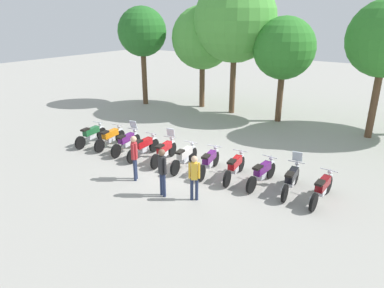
% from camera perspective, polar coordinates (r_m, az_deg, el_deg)
% --- Properties ---
extents(ground_plane, '(80.00, 80.00, 0.00)m').
position_cam_1_polar(ground_plane, '(14.60, -1.11, -3.88)').
color(ground_plane, '#9E9B93').
extents(motorcycle_0, '(0.62, 2.18, 0.99)m').
position_cam_1_polar(motorcycle_0, '(17.78, -16.36, 1.56)').
color(motorcycle_0, black).
rests_on(motorcycle_0, ground_plane).
extents(motorcycle_1, '(0.62, 2.18, 0.99)m').
position_cam_1_polar(motorcycle_1, '(17.13, -13.39, 1.11)').
color(motorcycle_1, black).
rests_on(motorcycle_1, ground_plane).
extents(motorcycle_2, '(0.62, 2.18, 1.37)m').
position_cam_1_polar(motorcycle_2, '(16.35, -10.80, 0.44)').
color(motorcycle_2, black).
rests_on(motorcycle_2, ground_plane).
extents(motorcycle_3, '(0.62, 2.19, 0.99)m').
position_cam_1_polar(motorcycle_3, '(15.61, -8.00, -0.43)').
color(motorcycle_3, black).
rests_on(motorcycle_3, ground_plane).
extents(motorcycle_4, '(0.65, 2.17, 1.37)m').
position_cam_1_polar(motorcycle_4, '(15.01, -4.61, -1.09)').
color(motorcycle_4, black).
rests_on(motorcycle_4, ground_plane).
extents(motorcycle_5, '(0.62, 2.19, 0.99)m').
position_cam_1_polar(motorcycle_5, '(14.37, -1.25, -2.11)').
color(motorcycle_5, black).
rests_on(motorcycle_5, ground_plane).
extents(motorcycle_6, '(0.66, 2.17, 0.99)m').
position_cam_1_polar(motorcycle_6, '(13.95, 2.85, -2.86)').
color(motorcycle_6, black).
rests_on(motorcycle_6, ground_plane).
extents(motorcycle_7, '(0.62, 2.18, 0.99)m').
position_cam_1_polar(motorcycle_7, '(13.55, 7.08, -3.73)').
color(motorcycle_7, black).
rests_on(motorcycle_7, ground_plane).
extents(motorcycle_8, '(0.62, 2.19, 0.99)m').
position_cam_1_polar(motorcycle_8, '(13.20, 11.51, -4.67)').
color(motorcycle_8, black).
rests_on(motorcycle_8, ground_plane).
extents(motorcycle_9, '(0.62, 2.19, 1.37)m').
position_cam_1_polar(motorcycle_9, '(12.95, 16.13, -5.56)').
color(motorcycle_9, black).
rests_on(motorcycle_9, ground_plane).
extents(motorcycle_10, '(0.62, 2.19, 0.99)m').
position_cam_1_polar(motorcycle_10, '(12.65, 20.75, -6.85)').
color(motorcycle_10, black).
rests_on(motorcycle_10, ground_plane).
extents(person_0, '(0.41, 0.29, 1.78)m').
position_cam_1_polar(person_0, '(11.98, -4.94, -4.10)').
color(person_0, '#232D4C').
rests_on(person_0, ground_plane).
extents(person_1, '(0.38, 0.30, 1.65)m').
position_cam_1_polar(person_1, '(11.72, 0.38, -5.12)').
color(person_1, '#232D4C').
rests_on(person_1, ground_plane).
extents(person_2, '(0.32, 0.39, 1.80)m').
position_cam_1_polar(person_2, '(13.30, -9.52, -1.68)').
color(person_2, '#232D4C').
rests_on(person_2, ground_plane).
extents(tree_0, '(3.31, 3.31, 6.66)m').
position_cam_1_polar(tree_0, '(24.79, -8.24, 17.86)').
color(tree_0, brown).
rests_on(tree_0, ground_plane).
extents(tree_1, '(4.10, 4.10, 6.70)m').
position_cam_1_polar(tree_1, '(23.73, 1.76, 17.13)').
color(tree_1, brown).
rests_on(tree_1, ground_plane).
extents(tree_2, '(5.04, 5.04, 8.28)m').
position_cam_1_polar(tree_2, '(22.24, 7.17, 19.64)').
color(tree_2, brown).
rests_on(tree_2, ground_plane).
extents(tree_3, '(3.51, 3.51, 6.05)m').
position_cam_1_polar(tree_3, '(20.88, 15.01, 15.01)').
color(tree_3, brown).
rests_on(tree_3, ground_plane).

